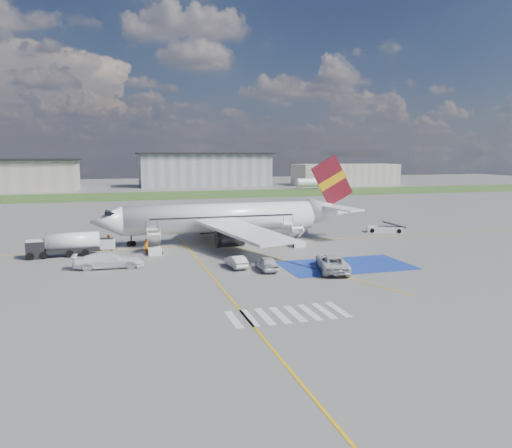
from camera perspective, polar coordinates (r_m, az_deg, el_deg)
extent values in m
plane|color=#60605E|center=(55.55, -0.95, -4.52)|extent=(400.00, 400.00, 0.00)
cube|color=#2D4C1E|center=(148.49, -10.68, 3.23)|extent=(400.00, 30.00, 0.01)
cube|color=gold|center=(66.97, -3.66, -2.36)|extent=(120.00, 0.20, 0.01)
cube|color=gold|center=(44.97, -3.76, -7.55)|extent=(0.20, 60.00, 0.01)
cube|color=gold|center=(66.97, -3.66, -2.36)|extent=(20.71, 56.45, 0.01)
cube|color=navy|center=(55.40, 10.23, -4.68)|extent=(14.00, 8.00, 0.01)
cube|color=silver|center=(37.30, -2.58, -10.84)|extent=(0.60, 4.00, 0.01)
cube|color=silver|center=(37.58, -0.77, -10.69)|extent=(0.60, 4.00, 0.01)
cube|color=silver|center=(37.90, 1.01, -10.53)|extent=(0.60, 4.00, 0.01)
cube|color=silver|center=(38.26, 2.75, -10.36)|extent=(0.60, 4.00, 0.01)
cube|color=silver|center=(38.65, 4.46, -10.18)|extent=(0.60, 4.00, 0.01)
cube|color=silver|center=(39.07, 6.14, -10.00)|extent=(0.60, 4.00, 0.01)
cube|color=silver|center=(39.53, 7.77, -9.81)|extent=(0.60, 4.00, 0.01)
cube|color=silver|center=(40.01, 9.36, -9.62)|extent=(0.60, 4.00, 0.01)
cube|color=gray|center=(190.52, -5.89, 6.16)|extent=(48.00, 18.00, 12.00)
cube|color=#A0978A|center=(201.36, 10.15, 5.61)|extent=(40.00, 16.00, 8.00)
cylinder|color=white|center=(68.38, -4.05, 0.73)|extent=(26.00, 3.90, 3.90)
cone|color=white|center=(66.88, -16.71, 0.24)|extent=(4.00, 3.90, 3.90)
cube|color=black|center=(66.75, -16.23, 1.16)|extent=(1.67, 1.90, 0.82)
cone|color=white|center=(73.45, 8.40, 1.48)|extent=(6.50, 3.90, 3.90)
cube|color=white|center=(60.51, -1.42, -0.78)|extent=(9.86, 15.95, 1.40)
cube|color=white|center=(76.92, -4.66, 1.08)|extent=(9.86, 15.95, 1.40)
cylinder|color=#38383A|center=(63.27, -2.96, -1.69)|extent=(3.40, 2.10, 2.10)
cylinder|color=#38383A|center=(74.09, -4.95, -0.28)|extent=(3.40, 2.10, 2.10)
cube|color=#5C0F19|center=(73.21, 8.68, 4.91)|extent=(6.62, 0.30, 7.45)
cube|color=#CE920B|center=(73.21, 8.68, 4.91)|extent=(4.36, 0.40, 3.08)
cube|color=white|center=(70.75, 9.93, 1.77)|extent=(4.73, 5.95, 0.49)
cube|color=white|center=(76.52, 7.82, 2.28)|extent=(4.73, 5.95, 0.49)
cube|color=black|center=(66.44, -3.70, 0.82)|extent=(19.50, 0.04, 0.18)
cube|color=black|center=(70.24, -4.39, 1.21)|extent=(19.50, 0.04, 0.18)
cube|color=white|center=(63.24, -11.68, -1.80)|extent=(1.40, 3.73, 2.32)
cube|color=white|center=(64.95, -11.84, -0.61)|extent=(1.40, 1.00, 0.12)
cylinder|color=black|center=(64.82, -12.47, -0.16)|extent=(0.06, 0.06, 1.10)
cylinder|color=black|center=(64.93, -11.24, -0.11)|extent=(0.06, 0.06, 1.10)
cube|color=white|center=(61.87, -11.53, -3.05)|extent=(1.60, 2.40, 0.70)
cube|color=white|center=(67.22, 4.24, -1.08)|extent=(1.40, 3.73, 2.32)
cube|color=white|center=(68.83, 3.70, 0.02)|extent=(1.40, 1.00, 0.12)
cylinder|color=black|center=(68.52, 3.15, 0.46)|extent=(0.06, 0.06, 1.10)
cylinder|color=black|center=(68.99, 4.25, 0.50)|extent=(0.06, 0.06, 1.10)
cube|color=white|center=(65.93, 4.72, -2.23)|extent=(1.60, 2.40, 0.70)
cube|color=black|center=(63.45, -23.91, -2.70)|extent=(2.20, 2.20, 2.03)
cylinder|color=white|center=(63.25, -20.21, -1.85)|extent=(6.14, 2.55, 2.03)
cube|color=black|center=(63.42, -20.16, -2.75)|extent=(6.14, 2.55, 0.44)
cube|color=white|center=(65.84, -16.68, -2.18)|extent=(2.01, 1.44, 1.28)
cube|color=black|center=(65.72, -16.70, -1.59)|extent=(1.91, 1.33, 0.11)
cube|color=white|center=(79.87, 14.53, -0.59)|extent=(5.63, 3.86, 0.90)
cube|color=black|center=(79.92, 15.51, -0.06)|extent=(3.75, 2.68, 1.00)
imported|color=silver|center=(52.22, 1.24, -4.50)|extent=(2.02, 4.45, 1.48)
imported|color=#B3B6BB|center=(53.47, -2.31, -4.29)|extent=(1.86, 4.18, 1.33)
imported|color=silver|center=(52.76, 8.70, -4.03)|extent=(4.42, 6.58, 2.26)
imported|color=white|center=(55.38, -16.52, -3.76)|extent=(5.57, 2.51, 2.14)
imported|color=orange|center=(62.13, -12.41, -2.50)|extent=(0.79, 0.68, 1.82)
imported|color=orange|center=(66.79, -16.47, -1.95)|extent=(1.08, 1.04, 1.76)
imported|color=orange|center=(64.09, 1.75, -1.93)|extent=(1.14, 1.17, 1.97)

